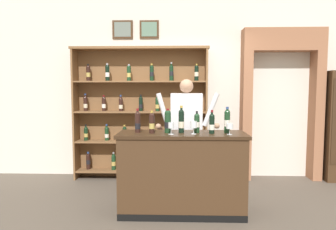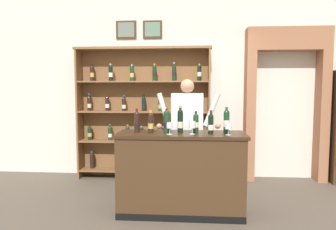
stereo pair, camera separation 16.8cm
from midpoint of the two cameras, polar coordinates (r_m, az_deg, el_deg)
name	(u,v)px [view 1 (the left image)]	position (r m, az deg, el deg)	size (l,w,h in m)	color
ground_plane	(170,213)	(4.04, -0.88, -17.76)	(14.00, 14.00, 0.02)	brown
back_wall	(173,83)	(5.48, -0.03, 6.05)	(12.00, 0.19, 3.31)	silver
wine_shelf	(141,110)	(5.26, -6.04, 0.86)	(2.29, 0.31, 2.24)	brown
archway_doorway	(280,94)	(5.60, 19.22, 3.78)	(1.34, 0.45, 2.54)	#9E6647
tasting_counter	(182,173)	(3.87, 1.31, -10.76)	(1.57, 0.58, 1.01)	#422B19
shopkeeper	(186,124)	(4.35, 2.32, -1.69)	(0.91, 0.22, 1.68)	#2D3347
tasting_bottle_chianti	(138,122)	(3.81, -6.92, -1.28)	(0.07, 0.07, 0.30)	black
tasting_bottle_vin_santo	(152,123)	(3.74, -4.31, -1.45)	(0.07, 0.07, 0.28)	black
tasting_bottle_grappa	(168,121)	(3.76, -1.33, -1.18)	(0.08, 0.08, 0.30)	#19381E
tasting_bottle_riserva	(181,121)	(3.76, 1.21, -1.08)	(0.07, 0.07, 0.33)	black
tasting_bottle_prosecco	(197,123)	(3.77, 4.11, -1.43)	(0.07, 0.07, 0.27)	#19381E
tasting_bottle_bianco	(212,123)	(3.72, 6.87, -1.55)	(0.07, 0.07, 0.29)	black
tasting_bottle_super_tuscan	(227,121)	(3.80, 9.70, -1.05)	(0.07, 0.07, 0.32)	#19381E
wine_glass_spare	(171,126)	(3.63, -0.76, -2.09)	(0.07, 0.07, 0.14)	silver
wine_glass_right	(194,125)	(3.66, 3.48, -1.92)	(0.08, 0.08, 0.16)	silver
wine_glass_center	(230,127)	(3.67, 10.09, -2.16)	(0.08, 0.08, 0.13)	silver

